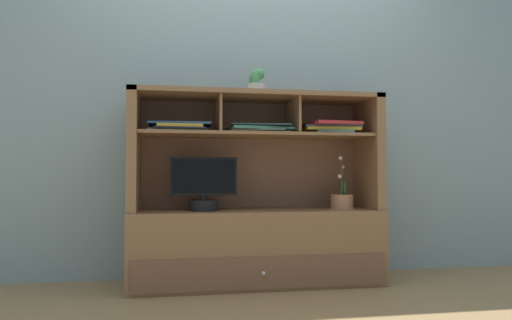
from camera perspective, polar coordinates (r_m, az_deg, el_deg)
The scene contains 9 objects.
floor_plane at distance 3.23m, azimuth 0.00°, elevation -14.45°, with size 6.00×6.00×0.02m, color #92734A.
back_wall at distance 3.49m, azimuth -0.79°, elevation 9.84°, with size 6.00×0.02×2.80m, color #82979D.
media_console at distance 3.17m, azimuth -0.03°, elevation -7.50°, with size 1.60×0.51×1.23m.
tv_monitor at distance 3.07m, azimuth -6.18°, elevation -3.29°, with size 0.42×0.19×0.34m.
potted_orchid at distance 3.27m, azimuth 10.04°, elevation -4.78°, with size 0.17×0.17×0.35m.
magazine_stack_left at distance 3.25m, azimuth 8.85°, elevation 3.73°, with size 0.39×0.31×0.08m.
magazine_stack_centre at distance 3.09m, azimuth -9.00°, elevation 3.79°, with size 0.40×0.27×0.06m.
magazine_stack_right at distance 3.15m, azimuth 0.35°, elevation 3.63°, with size 0.42×0.32×0.05m.
potted_succulent at distance 3.21m, azimuth 0.02°, elevation 9.03°, with size 0.13×0.13×0.17m.
Camera 1 is at (-0.55, -3.10, 0.71)m, focal length 34.11 mm.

